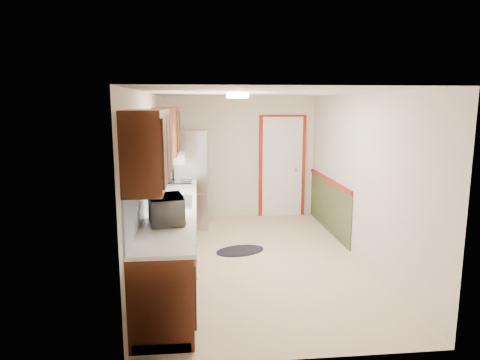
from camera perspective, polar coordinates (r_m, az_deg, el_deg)
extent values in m
cube|color=#CFB692|center=(6.38, 2.27, -10.56)|extent=(3.20, 5.20, 0.12)
cube|color=white|center=(5.97, 2.44, 11.52)|extent=(3.20, 5.20, 0.12)
cube|color=beige|center=(8.52, -0.02, 3.02)|extent=(3.20, 0.10, 2.40)
cube|color=beige|center=(3.67, 7.90, -6.66)|extent=(3.20, 0.10, 2.40)
cube|color=beige|center=(6.04, -11.88, -0.14)|extent=(0.10, 5.20, 2.40)
cube|color=beige|center=(6.45, 15.67, 0.34)|extent=(0.10, 5.20, 2.40)
cube|color=#37170C|center=(5.90, -9.00, -7.79)|extent=(0.60, 4.00, 0.90)
cube|color=silver|center=(5.78, -8.97, -3.35)|extent=(0.63, 4.00, 0.04)
cube|color=#5484CD|center=(5.74, -12.07, -0.52)|extent=(0.02, 4.00, 0.55)
cube|color=#37170C|center=(4.36, -12.06, 4.25)|extent=(0.35, 1.40, 0.75)
cube|color=#37170C|center=(7.04, -9.71, 6.49)|extent=(0.35, 1.20, 0.75)
cube|color=white|center=(5.78, -12.09, 3.61)|extent=(0.02, 1.00, 0.90)
cube|color=#B93E22|center=(5.75, -11.77, 7.08)|extent=(0.05, 1.12, 0.24)
cube|color=#B7B7BC|center=(5.87, -8.98, -2.89)|extent=(0.52, 0.82, 0.02)
cube|color=white|center=(7.13, -9.18, 2.91)|extent=(0.45, 0.60, 0.15)
cube|color=maroon|center=(8.64, 5.62, 1.74)|extent=(0.94, 0.05, 2.08)
cube|color=white|center=(8.62, 5.65, 1.71)|extent=(0.80, 0.04, 2.00)
cube|color=#424B2A|center=(7.84, 11.75, -3.39)|extent=(0.02, 2.30, 0.90)
cube|color=maroon|center=(7.74, 11.78, -0.01)|extent=(0.04, 2.30, 0.06)
cylinder|color=#FFD88C|center=(5.74, -0.30, 11.18)|extent=(0.30, 0.30, 0.06)
imported|color=white|center=(4.86, -9.78, -3.48)|extent=(0.39, 0.59, 0.37)
cube|color=#B7B7BC|center=(7.90, -6.94, 0.15)|extent=(0.80, 0.75, 1.79)
cylinder|color=black|center=(7.55, -8.86, -1.06)|extent=(0.02, 0.02, 1.25)
ellipsoid|color=black|center=(6.73, 0.01, -9.40)|extent=(0.90, 0.73, 0.01)
cube|color=black|center=(7.43, -8.32, -0.08)|extent=(0.49, 0.59, 0.02)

